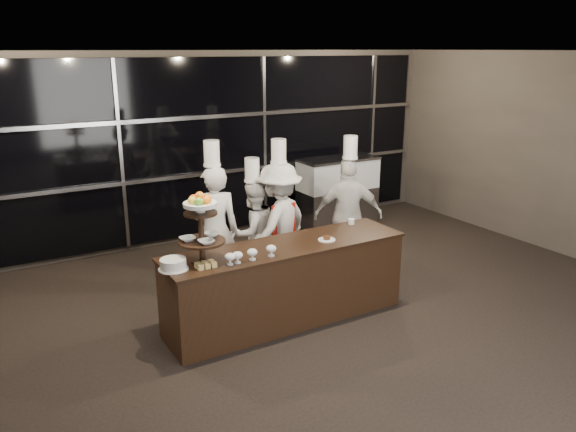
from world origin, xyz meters
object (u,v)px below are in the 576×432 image
display_stand (201,223)px  chef_d (348,214)px  chef_a (215,230)px  chef_b (253,231)px  layer_cake (173,264)px  buffet_counter (286,282)px  chef_c (279,224)px  display_case (338,189)px

display_stand → chef_d: (2.50, 0.87, -0.51)m
chef_a → chef_b: size_ratio=1.17×
layer_cake → chef_b: 1.96m
layer_cake → chef_b: bearing=38.8°
chef_a → display_stand: bearing=-119.1°
buffet_counter → chef_c: 1.12m
display_case → chef_c: bearing=-142.4°
display_case → chef_a: 3.31m
chef_c → chef_b: bearing=142.6°
display_stand → chef_b: size_ratio=0.44×
display_stand → chef_a: (0.60, 1.07, -0.47)m
layer_cake → chef_b: size_ratio=0.18×
display_stand → chef_c: (1.45, 0.96, -0.51)m
display_stand → chef_b: bearing=44.6°
chef_b → display_stand: bearing=-135.4°
chef_a → chef_c: (0.86, -0.11, -0.03)m
chef_c → buffet_counter: bearing=-115.3°
chef_d → chef_a: bearing=174.1°
display_case → chef_b: 2.74m
display_stand → chef_d: chef_d is taller
chef_b → buffet_counter: bearing=-98.8°
display_stand → chef_a: bearing=60.9°
chef_a → chef_c: bearing=-7.4°
layer_cake → chef_a: bearing=50.3°
display_case → chef_d: chef_d is taller
buffet_counter → chef_b: chef_b is taller
buffet_counter → chef_d: 1.77m
buffet_counter → display_case: display_case is taller
chef_b → chef_d: chef_d is taller
buffet_counter → display_case: size_ratio=2.06×
chef_a → buffet_counter: bearing=-69.2°
display_case → buffet_counter: bearing=-134.7°
buffet_counter → display_case: 3.62m
display_case → chef_d: (-1.04, -1.70, 0.14)m
buffet_counter → chef_c: size_ratio=1.46×
buffet_counter → chef_c: chef_c is taller
layer_cake → chef_c: chef_c is taller
chef_b → display_case: bearing=30.7°
buffet_counter → chef_a: chef_a is taller
display_stand → chef_c: 1.81m
buffet_counter → chef_d: chef_d is taller
layer_cake → chef_a: size_ratio=0.15×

